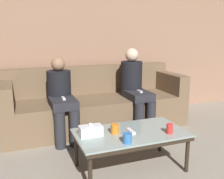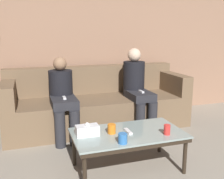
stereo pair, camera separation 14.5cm
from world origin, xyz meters
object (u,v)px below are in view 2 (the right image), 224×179
Objects in this scene: couch at (97,105)px; cup_far_center at (112,129)px; game_remote at (128,131)px; tissue_box at (87,130)px; seated_person_mid_left at (137,86)px; cup_near_right at (123,138)px; coffee_table at (128,136)px; cup_near_left at (167,130)px; seated_person_left_end at (63,95)px.

cup_far_center is (-0.21, -1.32, 0.12)m from couch.
tissue_box is at bearing 172.90° from game_remote.
tissue_box is 0.19× the size of seated_person_mid_left.
tissue_box is at bearing 132.85° from cup_near_right.
coffee_table is 11.92× the size of cup_near_right.
tissue_box is 1.46m from seated_person_mid_left.
cup_near_left is 1.06× the size of cup_near_right.
tissue_box is (-0.40, 0.05, 0.09)m from coffee_table.
cup_far_center is (-0.16, 0.03, 0.09)m from coffee_table.
couch reaches higher than game_remote.
cup_near_left is 0.45× the size of tissue_box.
seated_person_mid_left is (0.54, -0.22, 0.29)m from couch.
coffee_table is 11.81× the size of cup_far_center.
couch is 1.34m from game_remote.
cup_near_left reaches higher than game_remote.
cup_near_right is 0.38m from tissue_box.
seated_person_left_end is at bearing -178.82° from seated_person_mid_left.
tissue_box is 0.41m from game_remote.
seated_person_left_end is 0.92× the size of seated_person_mid_left.
coffee_table is at bearing 180.00° from game_remote.
tissue_box is (-0.26, 0.28, 0.01)m from cup_near_right.
seated_person_mid_left is at bearing 62.52° from coffee_table.
coffee_table is at bearing -91.90° from couch.
cup_near_left is at bearing -26.75° from coffee_table.
seated_person_left_end is (-0.54, -0.25, 0.25)m from couch.
game_remote is (0.00, 0.00, 0.05)m from coffee_table.
cup_near_left reaches higher than coffee_table.
couch is 17.37× the size of game_remote.
couch is 0.64m from seated_person_left_end.
tissue_box is at bearing 174.09° from cup_far_center.
cup_far_center is at bearing 171.18° from coffee_table.
cup_far_center is 1.13m from seated_person_left_end.
couch is 1.59m from cup_near_right.
couch is at bearing 101.04° from cup_near_left.
coffee_table is 0.28m from cup_near_right.
tissue_box is at bearing 163.40° from cup_near_left.
seated_person_left_end is (-0.35, 1.32, 0.12)m from cup_near_right.
coffee_table is (-0.04, -1.34, 0.04)m from couch.
seated_person_mid_left reaches higher than seated_person_left_end.
cup_far_center is at bearing 171.18° from game_remote.
cup_near_right is 1.54m from seated_person_mid_left.
cup_near_left is at bearing 6.96° from cup_near_right.
seated_person_mid_left is (0.98, 1.07, 0.16)m from tissue_box.
seated_person_left_end is at bearing -155.34° from couch.
cup_far_center is 0.24m from tissue_box.
seated_person_left_end is at bearing 114.19° from coffee_table.
couch reaches higher than cup_near_right.
tissue_box is 0.21× the size of seated_person_left_end.
coffee_table is at bearing 153.25° from cup_near_left.
couch is 1.55m from cup_near_left.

